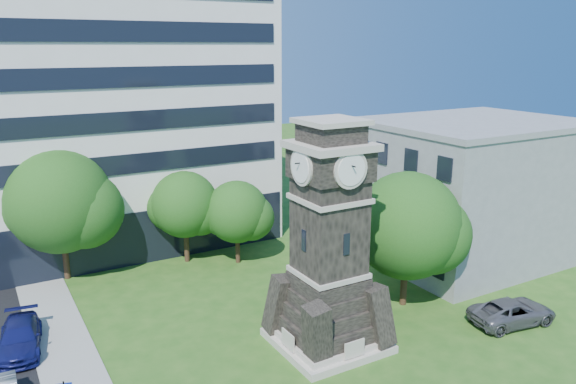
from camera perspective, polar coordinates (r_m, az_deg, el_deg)
ground at (r=28.82m, az=1.10°, el=-18.33°), size 160.00×160.00×0.00m
sidewalk at (r=30.22m, az=-20.75°, el=-17.61°), size 3.00×70.00×0.06m
clock_tower at (r=29.38m, az=4.16°, el=-6.13°), size 5.40×5.40×12.22m
office_tall at (r=47.45m, az=-19.09°, el=12.12°), size 26.20×15.11×28.60m
office_low at (r=44.59m, az=18.05°, el=0.34°), size 15.20×12.20×10.40m
car_street_north at (r=33.77m, az=-25.58°, el=-13.19°), size 2.77×5.27×1.46m
car_east_lot at (r=35.74m, az=21.85°, el=-11.22°), size 5.51×3.19×1.44m
tree_nw at (r=40.72m, az=-22.01°, el=-1.20°), size 7.71×7.01×9.04m
tree_nc at (r=41.78m, az=-10.36°, el=-1.47°), size 5.40×4.91×6.88m
tree_ne at (r=41.17m, az=-5.14°, el=-2.21°), size 5.04×4.58×6.23m
tree_east at (r=34.77m, az=12.10°, el=-3.65°), size 7.23×6.57×8.45m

